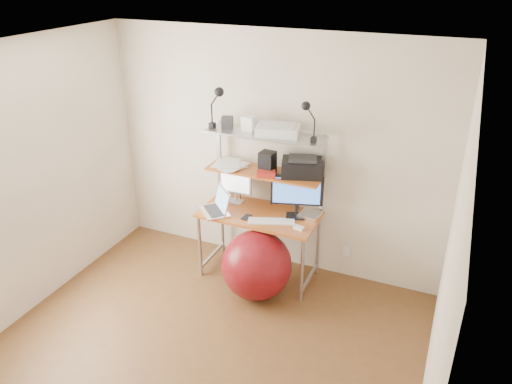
# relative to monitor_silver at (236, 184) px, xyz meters

# --- Properties ---
(room) EXTENTS (3.60, 3.60, 3.60)m
(room) POSITION_rel_monitor_silver_xyz_m (0.33, -1.59, 0.30)
(room) COLOR brown
(room) RESTS_ON ground
(computer_desk) EXTENTS (1.20, 0.60, 1.57)m
(computer_desk) POSITION_rel_monitor_silver_xyz_m (0.33, -0.08, 0.01)
(computer_desk) COLOR #C15C25
(computer_desk) RESTS_ON ground
(desktop) EXTENTS (1.20, 0.60, 0.00)m
(desktop) POSITION_rel_monitor_silver_xyz_m (0.33, -0.15, -0.21)
(desktop) COLOR #C15C25
(desktop) RESTS_ON computer_desk
(mid_shelf) EXTENTS (1.18, 0.34, 0.00)m
(mid_shelf) POSITION_rel_monitor_silver_xyz_m (0.33, -0.02, 0.20)
(mid_shelf) COLOR #C15C25
(mid_shelf) RESTS_ON computer_desk
(top_shelf) EXTENTS (1.18, 0.34, 0.00)m
(top_shelf) POSITION_rel_monitor_silver_xyz_m (0.33, -0.02, 0.60)
(top_shelf) COLOR #A5A6AA
(top_shelf) RESTS_ON computer_desk
(floor) EXTENTS (3.60, 3.60, 0.00)m
(floor) POSITION_rel_monitor_silver_xyz_m (0.33, -1.59, -0.95)
(floor) COLOR brown
(floor) RESTS_ON ground
(wall_outlet) EXTENTS (0.08, 0.01, 0.12)m
(wall_outlet) POSITION_rel_monitor_silver_xyz_m (1.18, 0.20, -0.65)
(wall_outlet) COLOR silver
(wall_outlet) RESTS_ON room
(monitor_silver) EXTENTS (0.35, 0.12, 0.40)m
(monitor_silver) POSITION_rel_monitor_silver_xyz_m (0.00, 0.00, 0.00)
(monitor_silver) COLOR silver
(monitor_silver) RESTS_ON desktop
(monitor_black) EXTENTS (0.50, 0.20, 0.52)m
(monitor_black) POSITION_rel_monitor_silver_xyz_m (0.69, -0.06, 0.05)
(monitor_black) COLOR black
(monitor_black) RESTS_ON desktop
(laptop) EXTENTS (0.44, 0.44, 0.30)m
(laptop) POSITION_rel_monitor_silver_xyz_m (-0.07, -0.28, -0.16)
(laptop) COLOR silver
(laptop) RESTS_ON desktop
(keyboard) EXTENTS (0.47, 0.28, 0.01)m
(keyboard) POSITION_rel_monitor_silver_xyz_m (0.51, -0.27, -0.20)
(keyboard) COLOR silver
(keyboard) RESTS_ON desktop
(mouse) EXTENTS (0.11, 0.08, 0.03)m
(mouse) POSITION_rel_monitor_silver_xyz_m (0.80, -0.30, -0.19)
(mouse) COLOR silver
(mouse) RESTS_ON desktop
(mac_mini) EXTENTS (0.22, 0.22, 0.04)m
(mac_mini) POSITION_rel_monitor_silver_xyz_m (0.82, -0.01, -0.19)
(mac_mini) COLOR silver
(mac_mini) RESTS_ON desktop
(phone) EXTENTS (0.08, 0.13, 0.01)m
(phone) POSITION_rel_monitor_silver_xyz_m (0.25, -0.29, -0.20)
(phone) COLOR black
(phone) RESTS_ON desktop
(printer) EXTENTS (0.46, 0.38, 0.19)m
(printer) POSITION_rel_monitor_silver_xyz_m (0.71, 0.03, 0.29)
(printer) COLOR black
(printer) RESTS_ON mid_shelf
(nas_cube) EXTENTS (0.15, 0.15, 0.21)m
(nas_cube) POSITION_rel_monitor_silver_xyz_m (0.36, -0.02, 0.31)
(nas_cube) COLOR black
(nas_cube) RESTS_ON mid_shelf
(red_box) EXTENTS (0.21, 0.17, 0.05)m
(red_box) POSITION_rel_monitor_silver_xyz_m (0.39, -0.12, 0.23)
(red_box) COLOR red
(red_box) RESTS_ON mid_shelf
(scanner) EXTENTS (0.45, 0.34, 0.11)m
(scanner) POSITION_rel_monitor_silver_xyz_m (0.46, -0.02, 0.65)
(scanner) COLOR silver
(scanner) RESTS_ON top_shelf
(box_white) EXTENTS (0.14, 0.12, 0.14)m
(box_white) POSITION_rel_monitor_silver_xyz_m (0.16, -0.01, 0.67)
(box_white) COLOR silver
(box_white) RESTS_ON top_shelf
(box_grey) EXTENTS (0.14, 0.14, 0.11)m
(box_grey) POSITION_rel_monitor_silver_xyz_m (-0.08, -0.00, 0.66)
(box_grey) COLOR #2E2E30
(box_grey) RESTS_ON top_shelf
(clip_lamp_left) EXTENTS (0.17, 0.09, 0.42)m
(clip_lamp_left) POSITION_rel_monitor_silver_xyz_m (-0.14, -0.08, 0.91)
(clip_lamp_left) COLOR black
(clip_lamp_left) RESTS_ON top_shelf
(clip_lamp_right) EXTENTS (0.15, 0.08, 0.37)m
(clip_lamp_right) POSITION_rel_monitor_silver_xyz_m (0.77, -0.08, 0.87)
(clip_lamp_right) COLOR black
(clip_lamp_right) RESTS_ON top_shelf
(exercise_ball) EXTENTS (0.69, 0.69, 0.69)m
(exercise_ball) POSITION_rel_monitor_silver_xyz_m (0.44, -0.48, -0.60)
(exercise_ball) COLOR maroon
(exercise_ball) RESTS_ON floor
(paper_stack) EXTENTS (0.39, 0.40, 0.02)m
(paper_stack) POSITION_rel_monitor_silver_xyz_m (-0.06, -0.02, 0.21)
(paper_stack) COLOR white
(paper_stack) RESTS_ON mid_shelf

